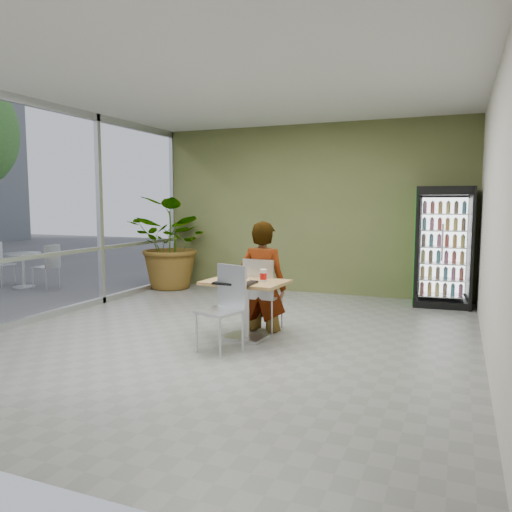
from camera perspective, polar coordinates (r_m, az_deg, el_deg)
The scene contains 13 objects.
ground at distance 6.54m, azimuth -2.85°, elevation -9.23°, with size 7.00×7.00×0.00m, color gray.
room_envelope at distance 6.31m, azimuth -2.93°, elevation 4.94°, with size 6.00×7.00×3.20m, color beige, non-canonical shape.
storefront_frame at distance 8.05m, azimuth -22.73°, elevation 4.73°, with size 0.10×7.00×3.20m, color #BCBEC1, non-canonical shape.
dining_table at distance 6.32m, azimuth -1.22°, elevation -4.76°, with size 1.05×0.77×0.75m.
chair_far at distance 6.68m, azimuth 0.61°, elevation -3.80°, with size 0.45×0.45×0.99m.
chair_near at distance 5.87m, azimuth -3.49°, elevation -5.12°, with size 0.56×0.56×1.00m.
seated_woman at distance 6.72m, azimuth 0.80°, elevation -3.59°, with size 0.66×0.43×1.79m, color black.
pizza_plate at distance 6.38m, azimuth -1.76°, elevation -2.57°, with size 0.26×0.21×0.03m.
soda_cup at distance 6.21m, azimuth 0.84°, elevation -2.26°, with size 0.09×0.09×0.16m.
napkin_stack at distance 6.21m, azimuth -3.87°, elevation -2.88°, with size 0.14×0.14×0.02m, color silver.
cafeteria_tray at distance 6.06m, azimuth -2.39°, elevation -3.05°, with size 0.47×0.34×0.03m, color black.
beverage_fridge at distance 8.88m, azimuth 20.55°, elevation 0.99°, with size 0.96×0.76×1.99m.
potted_plant at distance 10.13m, azimuth -9.38°, elevation 1.47°, with size 1.66×1.43×1.84m, color #285B24.
Camera 1 is at (2.67, -5.71, 1.73)m, focal length 35.00 mm.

